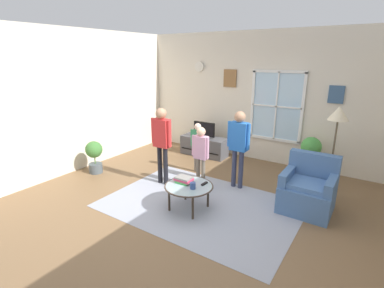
{
  "coord_description": "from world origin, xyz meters",
  "views": [
    {
      "loc": [
        2.3,
        -3.42,
        2.34
      ],
      "look_at": [
        -0.27,
        0.46,
        0.91
      ],
      "focal_mm": 26.88,
      "sensor_mm": 36.0,
      "label": 1
    }
  ],
  "objects_px": {
    "person_green_shirt": "(198,142)",
    "floor_lamp": "(337,123)",
    "television": "(204,129)",
    "person_blue_shirt": "(239,141)",
    "person_red_shirt": "(162,137)",
    "potted_plant_by_window": "(310,155)",
    "book_stack": "(184,180)",
    "cup": "(193,186)",
    "coffee_table": "(189,187)",
    "person_pink_shirt": "(201,151)",
    "tv_stand": "(204,146)",
    "remote_near_books": "(204,184)",
    "potted_plant_corner": "(94,155)",
    "armchair": "(308,190)"
  },
  "relations": [
    {
      "from": "person_blue_shirt",
      "to": "potted_plant_corner",
      "type": "relative_size",
      "value": 2.11
    },
    {
      "from": "person_blue_shirt",
      "to": "book_stack",
      "type": "bearing_deg",
      "value": -110.92
    },
    {
      "from": "armchair",
      "to": "person_red_shirt",
      "type": "xyz_separation_m",
      "value": [
        -2.51,
        -0.5,
        0.59
      ]
    },
    {
      "from": "remote_near_books",
      "to": "person_pink_shirt",
      "type": "xyz_separation_m",
      "value": [
        -0.42,
        0.56,
        0.31
      ]
    },
    {
      "from": "armchair",
      "to": "coffee_table",
      "type": "height_order",
      "value": "armchair"
    },
    {
      "from": "potted_plant_by_window",
      "to": "floor_lamp",
      "type": "height_order",
      "value": "floor_lamp"
    },
    {
      "from": "person_pink_shirt",
      "to": "potted_plant_by_window",
      "type": "bearing_deg",
      "value": 48.98
    },
    {
      "from": "person_green_shirt",
      "to": "floor_lamp",
      "type": "distance_m",
      "value": 2.58
    },
    {
      "from": "television",
      "to": "potted_plant_by_window",
      "type": "relative_size",
      "value": 0.69
    },
    {
      "from": "person_pink_shirt",
      "to": "potted_plant_by_window",
      "type": "xyz_separation_m",
      "value": [
        1.51,
        1.73,
        -0.28
      ]
    },
    {
      "from": "book_stack",
      "to": "coffee_table",
      "type": "bearing_deg",
      "value": -20.99
    },
    {
      "from": "coffee_table",
      "to": "cup",
      "type": "height_order",
      "value": "cup"
    },
    {
      "from": "person_blue_shirt",
      "to": "person_pink_shirt",
      "type": "bearing_deg",
      "value": -141.59
    },
    {
      "from": "person_green_shirt",
      "to": "person_pink_shirt",
      "type": "distance_m",
      "value": 0.8
    },
    {
      "from": "remote_near_books",
      "to": "person_blue_shirt",
      "type": "xyz_separation_m",
      "value": [
        0.11,
        0.98,
        0.48
      ]
    },
    {
      "from": "coffee_table",
      "to": "remote_near_books",
      "type": "relative_size",
      "value": 5.49
    },
    {
      "from": "book_stack",
      "to": "person_red_shirt",
      "type": "height_order",
      "value": "person_red_shirt"
    },
    {
      "from": "cup",
      "to": "person_blue_shirt",
      "type": "height_order",
      "value": "person_blue_shirt"
    },
    {
      "from": "television",
      "to": "person_red_shirt",
      "type": "relative_size",
      "value": 0.38
    },
    {
      "from": "book_stack",
      "to": "person_green_shirt",
      "type": "height_order",
      "value": "person_green_shirt"
    },
    {
      "from": "television",
      "to": "remote_near_books",
      "type": "xyz_separation_m",
      "value": [
        1.33,
        -2.18,
        -0.24
      ]
    },
    {
      "from": "person_pink_shirt",
      "to": "person_blue_shirt",
      "type": "bearing_deg",
      "value": 38.41
    },
    {
      "from": "armchair",
      "to": "person_blue_shirt",
      "type": "distance_m",
      "value": 1.39
    },
    {
      "from": "potted_plant_by_window",
      "to": "floor_lamp",
      "type": "distance_m",
      "value": 1.34
    },
    {
      "from": "armchair",
      "to": "person_red_shirt",
      "type": "distance_m",
      "value": 2.63
    },
    {
      "from": "person_green_shirt",
      "to": "person_red_shirt",
      "type": "xyz_separation_m",
      "value": [
        -0.24,
        -0.85,
        0.26
      ]
    },
    {
      "from": "tv_stand",
      "to": "person_green_shirt",
      "type": "relative_size",
      "value": 1.09
    },
    {
      "from": "person_green_shirt",
      "to": "tv_stand",
      "type": "bearing_deg",
      "value": 114.06
    },
    {
      "from": "person_red_shirt",
      "to": "floor_lamp",
      "type": "bearing_deg",
      "value": 21.33
    },
    {
      "from": "potted_plant_by_window",
      "to": "potted_plant_corner",
      "type": "xyz_separation_m",
      "value": [
        -3.73,
        -2.3,
        -0.04
      ]
    },
    {
      "from": "tv_stand",
      "to": "coffee_table",
      "type": "distance_m",
      "value": 2.63
    },
    {
      "from": "television",
      "to": "potted_plant_by_window",
      "type": "xyz_separation_m",
      "value": [
        2.42,
        0.11,
        -0.21
      ]
    },
    {
      "from": "book_stack",
      "to": "cup",
      "type": "bearing_deg",
      "value": -23.62
    },
    {
      "from": "television",
      "to": "person_blue_shirt",
      "type": "height_order",
      "value": "person_blue_shirt"
    },
    {
      "from": "coffee_table",
      "to": "potted_plant_by_window",
      "type": "xyz_separation_m",
      "value": [
        1.27,
        2.47,
        0.06
      ]
    },
    {
      "from": "tv_stand",
      "to": "person_blue_shirt",
      "type": "xyz_separation_m",
      "value": [
        1.44,
        -1.21,
        0.67
      ]
    },
    {
      "from": "book_stack",
      "to": "person_blue_shirt",
      "type": "xyz_separation_m",
      "value": [
        0.42,
        1.1,
        0.44
      ]
    },
    {
      "from": "book_stack",
      "to": "remote_near_books",
      "type": "height_order",
      "value": "book_stack"
    },
    {
      "from": "potted_plant_corner",
      "to": "person_green_shirt",
      "type": "bearing_deg",
      "value": 34.79
    },
    {
      "from": "cup",
      "to": "person_green_shirt",
      "type": "xyz_separation_m",
      "value": [
        -0.83,
        1.43,
        0.2
      ]
    },
    {
      "from": "tv_stand",
      "to": "remote_near_books",
      "type": "distance_m",
      "value": 2.56
    },
    {
      "from": "tv_stand",
      "to": "book_stack",
      "type": "relative_size",
      "value": 4.12
    },
    {
      "from": "potted_plant_by_window",
      "to": "floor_lamp",
      "type": "bearing_deg",
      "value": -60.46
    },
    {
      "from": "armchair",
      "to": "person_green_shirt",
      "type": "bearing_deg",
      "value": 171.23
    },
    {
      "from": "person_green_shirt",
      "to": "floor_lamp",
      "type": "height_order",
      "value": "floor_lamp"
    },
    {
      "from": "armchair",
      "to": "potted_plant_corner",
      "type": "bearing_deg",
      "value": -167.88
    },
    {
      "from": "person_blue_shirt",
      "to": "person_green_shirt",
      "type": "relative_size",
      "value": 1.36
    },
    {
      "from": "person_pink_shirt",
      "to": "floor_lamp",
      "type": "height_order",
      "value": "floor_lamp"
    },
    {
      "from": "cup",
      "to": "person_blue_shirt",
      "type": "relative_size",
      "value": 0.07
    },
    {
      "from": "cup",
      "to": "floor_lamp",
      "type": "distance_m",
      "value": 2.49
    }
  ]
}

